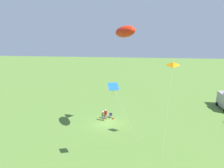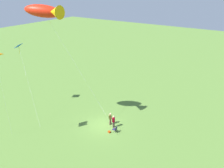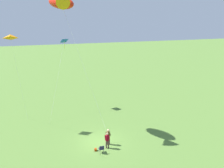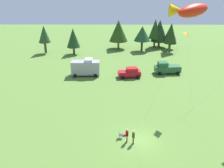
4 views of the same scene
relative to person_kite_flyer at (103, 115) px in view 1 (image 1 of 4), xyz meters
name	(u,v)px [view 1 (image 1 of 4)]	position (x,y,z in m)	size (l,w,h in m)	color
ground_plane	(107,123)	(0.61, 0.68, -1.02)	(160.00, 160.00, 0.00)	#557B32
person_kite_flyer	(103,115)	(0.00, 0.00, 0.00)	(0.35, 0.60, 1.74)	brown
folding_chair	(111,115)	(-1.48, 1.08, -0.53)	(0.49, 0.49, 0.82)	#252346
person_spectator	(105,114)	(-0.72, 0.29, 0.00)	(0.34, 0.56, 1.74)	brown
backpack_on_grass	(113,118)	(-0.90, 1.57, -0.91)	(0.32, 0.22, 0.22)	#A43108
kite_large_fish	(125,32)	(5.79, 3.68, 13.44)	(8.39, 5.74, 15.36)	red
kite_delta_orange	(173,64)	(7.44, 9.35, 9.81)	(2.25, 1.50, 11.23)	orange
kite_diamond_blue	(114,89)	(12.89, 3.02, 8.18)	(6.51, 3.43, 9.78)	blue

